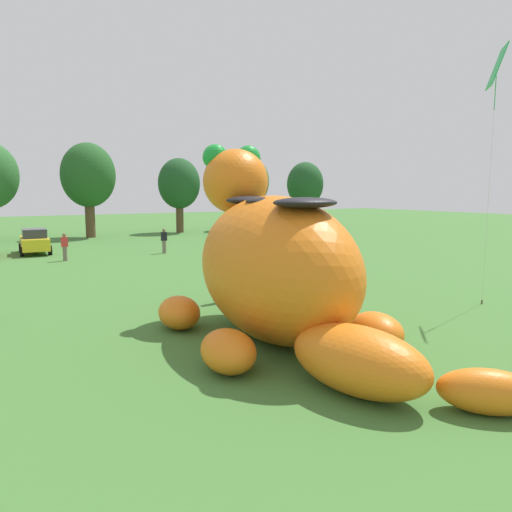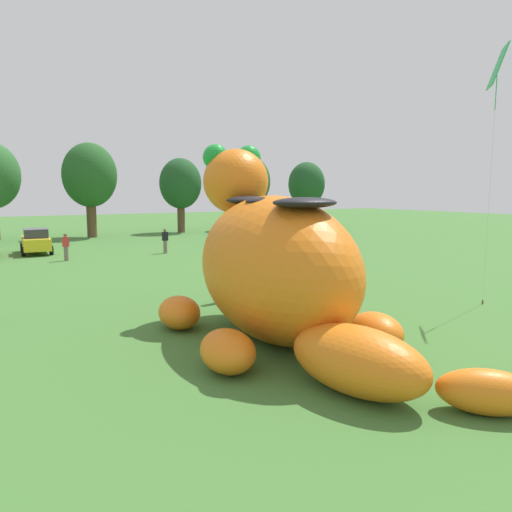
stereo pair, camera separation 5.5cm
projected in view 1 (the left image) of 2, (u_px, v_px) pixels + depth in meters
The scene contains 12 objects.
ground_plane at pixel (259, 336), 14.36m from camera, with size 160.00×160.00×0.00m, color #427533.
giant_inflatable_creature at pixel (275, 266), 13.87m from camera, with size 6.45×11.66×5.85m.
car_yellow at pixel (35, 241), 33.17m from camera, with size 2.11×4.19×1.72m.
tree_centre at pixel (88, 176), 44.27m from camera, with size 4.89×4.89×8.67m.
tree_centre_right at pixel (179, 184), 49.75m from camera, with size 4.31×4.31×7.65m.
tree_mid_right at pixel (248, 182), 53.36m from camera, with size 4.55×4.55×8.07m.
tree_right at pixel (305, 185), 57.71m from camera, with size 4.35×4.35×7.73m.
spectator_mid_field at pixel (164, 241), 33.35m from camera, with size 0.38×0.26×1.71m.
spectator_by_cars at pixel (326, 250), 28.04m from camera, with size 0.38×0.26×1.71m.
spectator_wandering at pixel (223, 280), 18.67m from camera, with size 0.38×0.26×1.71m.
spectator_far_side at pixel (65, 247), 29.71m from camera, with size 0.38×0.26×1.71m.
tethered_flying_kite at pixel (497, 71), 17.29m from camera, with size 1.13×1.13×9.40m.
Camera 1 is at (-7.20, -11.91, 4.26)m, focal length 33.88 mm.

